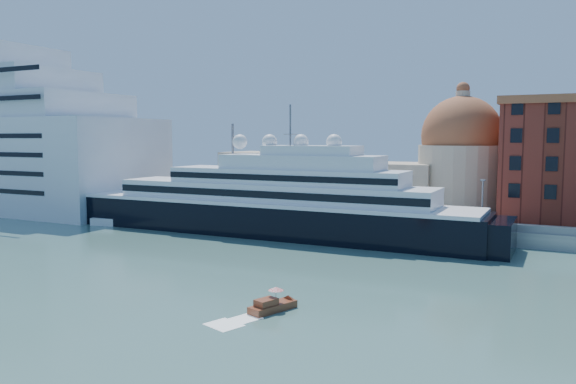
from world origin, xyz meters
The scene contains 9 objects.
ground centered at (0.00, 0.00, 0.00)m, with size 400.00×400.00×0.00m, color #3C6967.
quay centered at (0.00, 34.00, 1.25)m, with size 180.00×10.00×2.50m, color gray.
land centered at (0.00, 75.00, 1.00)m, with size 260.00×72.00×2.00m, color slate.
quay_fence centered at (0.00, 29.50, 3.10)m, with size 180.00×0.10×1.20m, color slate.
superyacht centered at (-10.53, 23.00, 4.73)m, with size 91.70×12.71×27.41m.
service_barge centered at (-36.99, 19.14, 0.82)m, with size 13.37×6.86×2.87m.
water_taxi centered at (15.89, -17.37, 0.61)m, with size 3.49×5.67×2.55m.
church centered at (6.39, 57.72, 10.91)m, with size 66.00×18.00×25.50m.
lamp_posts centered at (-12.67, 32.27, 9.84)m, with size 120.80×2.40×18.00m.
Camera 1 is at (42.13, -66.66, 17.70)m, focal length 35.00 mm.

